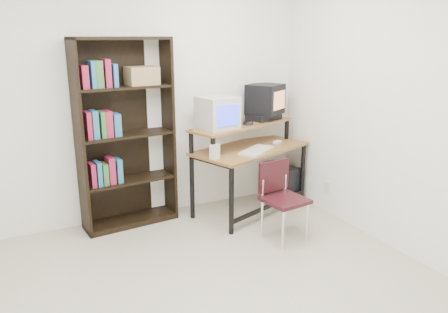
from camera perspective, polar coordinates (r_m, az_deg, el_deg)
name	(u,v)px	position (r m, az deg, el deg)	size (l,w,h in m)	color
back_wall	(127,99)	(4.64, -12.59, 7.35)	(4.00, 0.01, 2.60)	white
right_wall	(426,115)	(4.00, 24.83, 5.00)	(0.01, 4.00, 2.60)	white
computer_desk	(249,150)	(4.87, 3.26, 0.86)	(1.47, 1.07, 0.98)	olive
crt_monitor	(217,113)	(4.63, -0.86, 5.70)	(0.42, 0.42, 0.34)	beige
vcr	(264,117)	(5.13, 5.20, 5.13)	(0.36, 0.26, 0.08)	black
crt_tv	(265,99)	(5.11, 5.42, 7.48)	(0.49, 0.49, 0.34)	black
cd_spindle	(248,123)	(4.83, 3.13, 4.34)	(0.12, 0.12, 0.05)	#26262B
keyboard	(257,151)	(4.68, 4.28, 0.71)	(0.47, 0.21, 0.04)	beige
mousepad	(277,144)	(5.07, 6.98, 1.63)	(0.22, 0.18, 0.01)	black
mouse	(277,142)	(5.07, 6.98, 1.86)	(0.10, 0.06, 0.03)	white
desk_speaker	(215,152)	(4.36, -1.22, 0.55)	(0.08, 0.07, 0.17)	beige
pc_tower	(280,182)	(5.37, 7.33, -3.29)	(0.20, 0.45, 0.42)	black
school_chair	(281,193)	(4.27, 7.42, -4.69)	(0.43, 0.43, 0.76)	black
bookshelf	(124,133)	(4.55, -12.87, 3.06)	(0.99, 0.42, 1.92)	black
wall_outlet	(327,187)	(5.02, 13.33, -3.85)	(0.02, 0.08, 0.12)	beige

